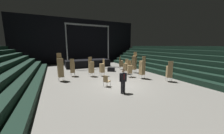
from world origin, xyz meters
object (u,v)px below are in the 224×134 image
(man_with_tie, at_px, (123,80))
(chair_stack_rear_right, at_px, (126,67))
(chair_stack_mid_centre, at_px, (142,67))
(chair_stack_aisle_left, at_px, (73,68))
(chair_stack_rear_centre, at_px, (169,71))
(chair_stack_mid_left, at_px, (102,68))
(equipment_road_case, at_px, (111,69))
(stage_riser, at_px, (88,62))
(chair_stack_front_right, at_px, (60,67))
(loose_chair_near_man, at_px, (106,80))
(chair_stack_mid_right, at_px, (134,63))
(chair_stack_aisle_right, at_px, (91,67))
(chair_stack_front_left, at_px, (130,69))
(chair_stack_rear_left, at_px, (121,63))

(man_with_tie, xyz_separation_m, chair_stack_rear_right, (3.21, 4.86, -0.09))
(chair_stack_mid_centre, distance_m, chair_stack_aisle_left, 7.14)
(chair_stack_rear_centre, bearing_deg, chair_stack_mid_centre, 160.71)
(chair_stack_mid_left, relative_size, chair_stack_rear_right, 1.05)
(chair_stack_aisle_left, height_order, equipment_road_case, chair_stack_aisle_left)
(stage_riser, distance_m, chair_stack_front_right, 8.05)
(man_with_tie, height_order, chair_stack_rear_centre, chair_stack_rear_centre)
(loose_chair_near_man, bearing_deg, man_with_tie, -17.21)
(man_with_tie, relative_size, chair_stack_aisle_left, 0.90)
(stage_riser, relative_size, chair_stack_aisle_left, 3.49)
(stage_riser, height_order, chair_stack_mid_right, stage_riser)
(chair_stack_front_right, relative_size, chair_stack_mid_centre, 1.15)
(chair_stack_mid_right, distance_m, chair_stack_aisle_right, 5.14)
(chair_stack_mid_right, xyz_separation_m, loose_chair_near_man, (-4.97, -3.32, -0.70))
(chair_stack_aisle_left, xyz_separation_m, loose_chair_near_man, (1.90, -4.64, -0.41))
(chair_stack_front_left, relative_size, chair_stack_rear_centre, 0.91)
(stage_riser, distance_m, man_with_tie, 11.80)
(chair_stack_front_left, bearing_deg, chair_stack_mid_left, -15.93)
(chair_stack_front_left, distance_m, chair_stack_rear_centre, 3.69)
(chair_stack_rear_right, distance_m, loose_chair_near_man, 4.88)
(chair_stack_front_left, height_order, chair_stack_rear_right, same)
(chair_stack_mid_right, height_order, chair_stack_rear_centre, chair_stack_mid_right)
(chair_stack_rear_centre, bearing_deg, chair_stack_aisle_left, 174.90)
(chair_stack_front_right, height_order, chair_stack_aisle_right, chair_stack_front_right)
(chair_stack_rear_left, distance_m, chair_stack_aisle_right, 5.14)
(equipment_road_case, bearing_deg, chair_stack_front_left, -81.72)
(chair_stack_rear_centre, height_order, chair_stack_aisle_left, same)
(chair_stack_front_left, xyz_separation_m, chair_stack_mid_centre, (0.75, -1.03, 0.25))
(chair_stack_front_right, relative_size, chair_stack_aisle_left, 1.36)
(stage_riser, bearing_deg, equipment_road_case, -69.89)
(chair_stack_mid_left, xyz_separation_m, loose_chair_near_man, (-0.96, -3.46, -0.37))
(chair_stack_mid_right, bearing_deg, chair_stack_aisle_right, 55.75)
(stage_riser, distance_m, chair_stack_front_left, 8.55)
(chair_stack_mid_centre, height_order, chair_stack_aisle_right, chair_stack_mid_centre)
(chair_stack_mid_right, height_order, equipment_road_case, chair_stack_mid_right)
(man_with_tie, distance_m, chair_stack_mid_right, 6.73)
(stage_riser, bearing_deg, chair_stack_rear_right, -69.39)
(man_with_tie, bearing_deg, chair_stack_front_left, -130.93)
(chair_stack_rear_right, relative_size, equipment_road_case, 1.90)
(chair_stack_mid_left, relative_size, chair_stack_aisle_left, 0.95)
(chair_stack_rear_left, relative_size, chair_stack_rear_centre, 0.91)
(chair_stack_mid_centre, xyz_separation_m, chair_stack_rear_centre, (1.51, -1.89, -0.17))
(chair_stack_rear_centre, xyz_separation_m, chair_stack_aisle_left, (-7.53, 5.72, 0.00))
(chair_stack_rear_left, height_order, equipment_road_case, chair_stack_rear_left)
(chair_stack_front_right, xyz_separation_m, chair_stack_mid_left, (4.08, 0.20, -0.38))
(loose_chair_near_man, bearing_deg, chair_stack_front_right, -169.90)
(chair_stack_aisle_right, height_order, loose_chair_near_man, chair_stack_aisle_right)
(chair_stack_mid_right, bearing_deg, loose_chair_near_man, 94.15)
(chair_stack_mid_centre, bearing_deg, stage_riser, 103.16)
(chair_stack_mid_left, height_order, chair_stack_rear_centre, chair_stack_rear_centre)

